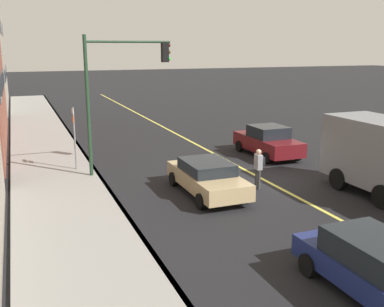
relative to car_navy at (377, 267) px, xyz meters
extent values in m
plane|color=black|center=(9.49, -2.51, -0.77)|extent=(200.00, 200.00, 0.00)
cube|color=gray|center=(9.49, 6.16, -0.69)|extent=(80.00, 3.84, 0.15)
cube|color=slate|center=(9.49, 4.32, -0.69)|extent=(80.00, 0.16, 0.15)
cube|color=#D8CC4C|center=(9.49, -2.51, -0.76)|extent=(80.00, 0.16, 0.01)
cube|color=#262D38|center=(22.29, 8.25, 2.99)|extent=(14.13, 0.06, 1.10)
cube|color=#262D38|center=(41.79, 8.25, 2.62)|extent=(14.92, 0.06, 1.10)
cube|color=#262D38|center=(41.79, 8.25, 6.85)|extent=(14.92, 0.06, 1.10)
cube|color=navy|center=(-0.03, 0.00, -0.18)|extent=(4.44, 1.76, 0.57)
cube|color=black|center=(0.06, 0.00, 0.41)|extent=(2.31, 1.62, 0.62)
cylinder|color=black|center=(1.44, 0.86, -0.47)|extent=(0.60, 0.22, 0.60)
cylinder|color=black|center=(1.44, -0.86, -0.47)|extent=(0.60, 0.22, 0.60)
cube|color=#591116|center=(13.37, -5.05, -0.09)|extent=(4.56, 1.90, 0.74)
cube|color=black|center=(13.32, -5.05, 0.58)|extent=(1.88, 1.75, 0.61)
cylinder|color=black|center=(11.87, -5.98, -0.47)|extent=(0.60, 0.22, 0.60)
cylinder|color=black|center=(11.87, -4.12, -0.47)|extent=(0.60, 0.22, 0.60)
cylinder|color=black|center=(14.88, -5.98, -0.47)|extent=(0.60, 0.22, 0.60)
cylinder|color=black|center=(14.88, -4.12, -0.47)|extent=(0.60, 0.22, 0.60)
cube|color=tan|center=(8.55, 0.65, -0.16)|extent=(4.65, 1.86, 0.61)
cube|color=black|center=(8.60, 0.65, 0.37)|extent=(2.26, 1.71, 0.45)
cylinder|color=black|center=(10.08, 1.55, -0.47)|extent=(0.60, 0.22, 0.60)
cylinder|color=black|center=(10.08, -0.26, -0.47)|extent=(0.60, 0.22, 0.60)
cylinder|color=black|center=(7.02, 1.55, -0.47)|extent=(0.60, 0.22, 0.60)
cylinder|color=black|center=(7.02, -0.26, -0.47)|extent=(0.60, 0.22, 0.60)
cube|color=slate|center=(5.86, -5.83, 0.98)|extent=(4.94, 2.33, 2.59)
cylinder|color=black|center=(7.09, -6.94, -0.32)|extent=(0.90, 0.28, 0.90)
cylinder|color=black|center=(7.09, -4.71, -0.32)|extent=(0.90, 0.28, 0.90)
cylinder|color=black|center=(4.62, -4.71, -0.32)|extent=(0.90, 0.28, 0.90)
cylinder|color=#383838|center=(8.31, -1.61, -0.35)|extent=(0.15, 0.15, 0.84)
cylinder|color=#383838|center=(8.53, -1.63, -0.35)|extent=(0.15, 0.15, 0.84)
cube|color=gray|center=(8.42, -1.62, 0.39)|extent=(0.42, 0.25, 0.63)
sphere|color=tan|center=(8.42, -1.62, 0.82)|extent=(0.23, 0.23, 0.23)
cube|color=black|center=(8.40, -1.79, 0.42)|extent=(0.27, 0.18, 0.34)
cylinder|color=#1E3823|center=(12.51, 4.64, 2.40)|extent=(0.16, 0.16, 6.34)
cylinder|color=#1E3823|center=(12.51, 2.73, 5.28)|extent=(0.10, 3.83, 0.10)
cube|color=black|center=(12.51, 1.06, 4.83)|extent=(0.28, 0.30, 0.90)
sphere|color=#360605|center=(12.51, 0.88, 5.13)|extent=(0.18, 0.18, 0.18)
sphere|color=#392905|center=(12.51, 0.88, 4.83)|extent=(0.18, 0.18, 0.18)
sphere|color=green|center=(12.51, 0.88, 4.53)|extent=(0.18, 0.18, 0.18)
cylinder|color=slate|center=(13.84, 5.14, 0.79)|extent=(0.08, 0.08, 3.11)
cube|color=white|center=(13.84, 5.16, 2.14)|extent=(0.60, 0.02, 0.20)
cube|color=#DB5919|center=(13.84, 5.16, 1.79)|extent=(0.44, 0.02, 0.28)
camera|label=1|loc=(-7.34, 7.58, 5.05)|focal=41.86mm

